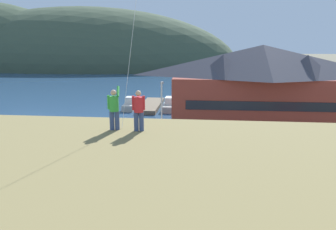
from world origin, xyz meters
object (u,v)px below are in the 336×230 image
at_px(storage_shed_near_lot, 23,144).
at_px(parking_light_pole, 162,111).
at_px(moored_boat_outer_mooring, 171,105).
at_px(parked_car_front_row_red, 202,182).
at_px(wharf_dock, 151,105).
at_px(moored_boat_wharfside, 130,105).
at_px(parked_car_corner_spot, 285,156).
at_px(person_companion, 139,109).
at_px(parked_car_lone_by_shed, 131,179).
at_px(parked_car_mid_row_center, 166,149).
at_px(parked_car_front_row_end, 290,180).
at_px(harbor_lodge, 261,85).
at_px(person_kite_flyer, 114,108).

xyz_separation_m(storage_shed_near_lot, parking_light_pole, (11.06, 7.36, 1.56)).
relative_size(moored_boat_outer_mooring, parked_car_front_row_red, 1.81).
distance_m(wharf_dock, moored_boat_wharfside, 3.65).
xyz_separation_m(parked_car_corner_spot, parking_light_pole, (-11.64, 4.03, 3.06)).
xyz_separation_m(moored_boat_wharfside, person_companion, (9.08, -38.71, 7.56)).
relative_size(parked_car_lone_by_shed, parking_light_pole, 0.61).
bearing_deg(wharf_dock, parked_car_mid_row_center, -77.84).
relative_size(parked_car_front_row_end, parked_car_corner_spot, 1.00).
bearing_deg(parked_car_mid_row_center, moored_boat_outer_mooring, 94.21).
xyz_separation_m(wharf_dock, moored_boat_wharfside, (-3.21, -1.69, 0.37)).
relative_size(parked_car_mid_row_center, parked_car_lone_by_shed, 1.02).
bearing_deg(parking_light_pole, parked_car_lone_by_shed, -95.93).
bearing_deg(parked_car_front_row_end, person_companion, -133.81).
bearing_deg(storage_shed_near_lot, parking_light_pole, 33.65).
bearing_deg(parked_car_corner_spot, moored_boat_outer_mooring, 117.36).
height_order(harbor_lodge, parked_car_mid_row_center, harbor_lodge).
bearing_deg(person_kite_flyer, moored_boat_wharfside, 101.70).
xyz_separation_m(moored_boat_wharfside, parked_car_corner_spot, (19.36, -23.76, 0.34)).
bearing_deg(parked_car_lone_by_shed, storage_shed_near_lot, 164.02).
distance_m(wharf_dock, parked_car_front_row_end, 34.25).
distance_m(wharf_dock, person_companion, 41.59).
relative_size(parked_car_mid_row_center, parked_car_corner_spot, 1.01).
relative_size(storage_shed_near_lot, parked_car_mid_row_center, 1.71).
distance_m(parked_car_front_row_red, parked_car_lone_by_shed, 5.23).
height_order(parked_car_mid_row_center, parked_car_corner_spot, same).
xyz_separation_m(parked_car_front_row_red, parking_light_pole, (-4.17, 10.27, 3.06)).
height_order(parked_car_front_row_end, parked_car_lone_by_shed, same).
relative_size(moored_boat_wharfside, parked_car_front_row_end, 1.30).
bearing_deg(storage_shed_near_lot, moored_boat_wharfside, 82.99).
xyz_separation_m(parked_car_lone_by_shed, person_companion, (2.41, -8.76, 7.22)).
height_order(harbor_lodge, moored_boat_wharfside, harbor_lodge).
bearing_deg(parked_car_front_row_end, parked_car_front_row_red, -171.31).
relative_size(moored_boat_outer_mooring, parking_light_pole, 1.09).
bearing_deg(harbor_lodge, person_kite_flyer, -111.64).
bearing_deg(parked_car_corner_spot, moored_boat_wharfside, 129.18).
relative_size(parked_car_front_row_red, parked_car_front_row_end, 0.97).
height_order(harbor_lodge, parking_light_pole, harbor_lodge).
distance_m(wharf_dock, parked_car_mid_row_center, 25.09).
distance_m(moored_boat_outer_mooring, person_kite_flyer, 39.95).
bearing_deg(person_kite_flyer, parked_car_front_row_red, 65.69).
xyz_separation_m(parked_car_front_row_end, parking_light_pole, (-10.67, 9.27, 3.06)).
xyz_separation_m(parked_car_front_row_red, parked_car_front_row_end, (6.50, 0.99, 0.00)).
relative_size(wharf_dock, person_kite_flyer, 6.52).
xyz_separation_m(parked_car_front_row_red, parked_car_mid_row_center, (-3.40, 7.17, 0.00)).
height_order(parked_car_front_row_end, parking_light_pole, parking_light_pole).
bearing_deg(person_companion, moored_boat_wharfside, 103.20).
bearing_deg(parked_car_front_row_end, moored_boat_wharfside, 122.38).
distance_m(wharf_dock, moored_boat_outer_mooring, 3.75).
distance_m(storage_shed_near_lot, parked_car_mid_row_center, 12.66).
xyz_separation_m(moored_boat_wharfside, parked_car_front_row_end, (18.39, -29.00, 0.34)).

